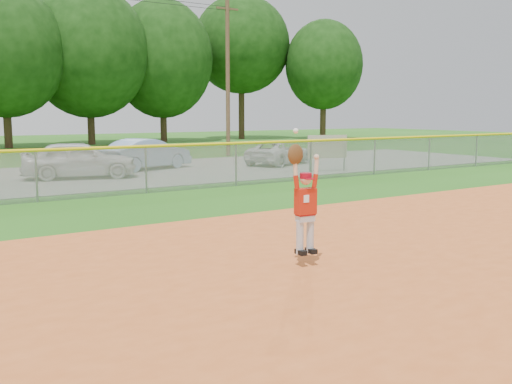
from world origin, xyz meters
TOP-DOWN VIEW (x-y plane):
  - ground at (0.00, 0.00)m, footprint 120.00×120.00m
  - parking_strip at (0.00, 16.00)m, footprint 44.00×10.00m
  - car_white_a at (-0.64, 15.15)m, footprint 4.58×2.85m
  - car_blue at (2.86, 16.93)m, footprint 4.43×2.71m
  - car_white_b at (9.26, 15.73)m, footprint 4.45×3.40m
  - sponsor_sign at (9.09, 11.93)m, footprint 1.72×0.61m
  - outfield_fence at (0.00, 10.00)m, footprint 40.06×0.10m
  - power_lines at (1.00, 22.00)m, footprint 19.40×0.24m
  - tree_line at (0.96, 37.90)m, footprint 62.37×13.00m
  - ballplayer at (-1.17, 0.31)m, footprint 0.61×0.27m

SIDE VIEW (x-z plane):
  - ground at x=0.00m, z-range 0.00..0.00m
  - parking_strip at x=0.00m, z-range 0.00..0.03m
  - car_white_b at x=9.26m, z-range 0.03..1.15m
  - car_blue at x=2.86m, z-range 0.03..1.41m
  - car_white_a at x=-0.64m, z-range 0.03..1.48m
  - outfield_fence at x=0.00m, z-range 0.11..1.66m
  - sponsor_sign at x=9.09m, z-range 0.26..1.85m
  - ballplayer at x=-1.17m, z-range 0.11..2.19m
  - power_lines at x=1.00m, z-range 0.18..9.18m
  - tree_line at x=0.96m, z-range 0.32..14.75m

